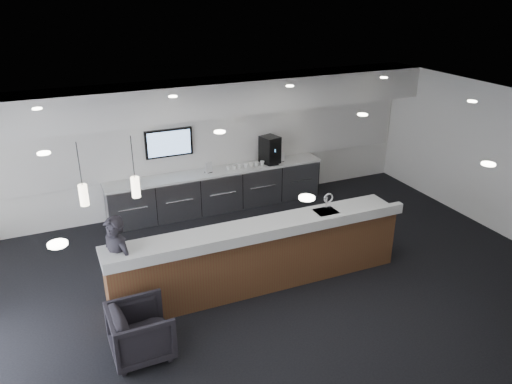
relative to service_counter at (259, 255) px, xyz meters
name	(u,v)px	position (x,y,z in m)	size (l,w,h in m)	color
ground	(290,290)	(0.40, -0.40, -0.58)	(10.00, 10.00, 0.00)	black
ceiling	(295,121)	(0.40, -0.40, 2.42)	(10.00, 8.00, 0.02)	black
back_wall	(211,143)	(0.40, 3.60, 0.92)	(10.00, 0.02, 3.00)	white
soffit_bulkhead	(216,97)	(0.40, 3.15, 2.07)	(10.00, 0.90, 0.70)	silver
alcove_panel	(211,139)	(0.40, 3.57, 1.02)	(9.80, 0.06, 1.40)	silver
back_credenza	(218,190)	(0.40, 3.24, -0.10)	(5.06, 0.66, 0.95)	gray
wall_tv	(169,143)	(-0.60, 3.50, 1.07)	(1.05, 0.08, 0.62)	black
pendant_left	(128,173)	(-2.00, 0.40, 1.67)	(0.12, 0.12, 0.30)	beige
pendant_right	(79,180)	(-2.70, 0.40, 1.67)	(0.12, 0.12, 0.30)	beige
ceiling_can_lights	(295,123)	(0.40, -0.40, 2.39)	(7.00, 5.00, 0.02)	silver
service_counter	(259,255)	(0.00, 0.00, 0.00)	(5.21, 0.90, 1.49)	brown
coffee_machine	(270,150)	(1.72, 3.23, 0.69)	(0.46, 0.53, 0.64)	black
info_sign_left	(209,168)	(0.18, 3.16, 0.50)	(0.18, 0.02, 0.25)	white
info_sign_right	(281,157)	(1.99, 3.17, 0.49)	(0.17, 0.02, 0.22)	white
armchair	(141,331)	(-2.25, -0.95, -0.19)	(0.83, 0.85, 0.77)	black
lounge_guest	(118,266)	(-2.33, 0.20, 0.26)	(0.61, 0.40, 1.66)	black
cup_0	(268,162)	(1.63, 3.15, 0.42)	(0.10, 0.10, 0.10)	white
cup_1	(262,163)	(1.49, 3.15, 0.42)	(0.10, 0.10, 0.10)	white
cup_2	(257,164)	(1.35, 3.15, 0.42)	(0.10, 0.10, 0.10)	white
cup_3	(251,165)	(1.21, 3.15, 0.42)	(0.10, 0.10, 0.10)	white
cup_4	(246,166)	(1.07, 3.15, 0.42)	(0.10, 0.10, 0.10)	white
cup_5	(240,166)	(0.93, 3.15, 0.42)	(0.10, 0.10, 0.10)	white
cup_6	(234,167)	(0.79, 3.15, 0.42)	(0.10, 0.10, 0.10)	white
cup_7	(228,168)	(0.65, 3.15, 0.42)	(0.10, 0.10, 0.10)	white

